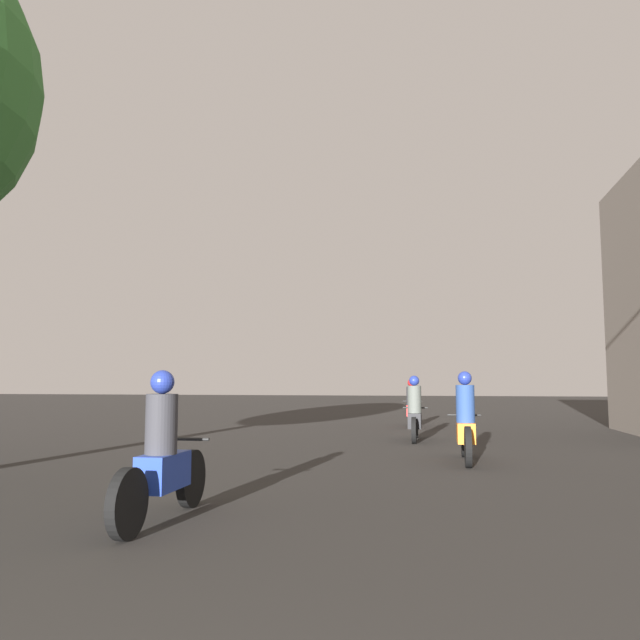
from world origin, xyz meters
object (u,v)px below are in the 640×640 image
motorcycle_orange (466,425)px  motorcycle_black (415,415)px  motorcycle_blue (163,460)px  motorcycle_red (412,407)px

motorcycle_orange → motorcycle_black: (-1.01, 3.75, -0.02)m
motorcycle_blue → motorcycle_orange: (3.22, 5.32, 0.02)m
motorcycle_black → motorcycle_red: bearing=83.5°
motorcycle_black → motorcycle_orange: bearing=-84.4°
motorcycle_black → motorcycle_blue: bearing=-113.2°
motorcycle_blue → motorcycle_black: motorcycle_black is taller
motorcycle_blue → motorcycle_red: size_ratio=0.99×
motorcycle_blue → motorcycle_red: (1.97, 13.68, -0.02)m
motorcycle_orange → motorcycle_red: 8.46m
motorcycle_orange → motorcycle_blue: bearing=-122.8°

